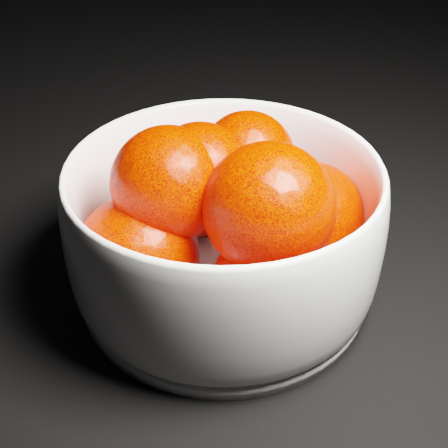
% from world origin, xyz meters
% --- Properties ---
extents(ground, '(3.00, 3.00, 0.00)m').
position_xyz_m(ground, '(0.00, 0.00, 0.00)').
color(ground, black).
rests_on(ground, ground).
extents(bowl, '(0.24, 0.24, 0.12)m').
position_xyz_m(bowl, '(0.20, -0.25, 0.06)').
color(bowl, white).
rests_on(bowl, ground).
extents(orange_pile, '(0.19, 0.19, 0.14)m').
position_xyz_m(orange_pile, '(0.20, -0.25, 0.08)').
color(orange_pile, '#EA1700').
rests_on(orange_pile, bowl).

